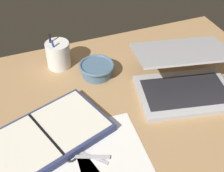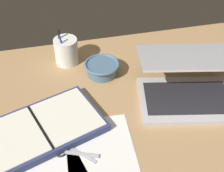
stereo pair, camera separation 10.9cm
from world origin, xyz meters
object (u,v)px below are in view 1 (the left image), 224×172
(bowl, at_px, (97,69))
(pen_cup, at_px, (58,55))
(planner, at_px, (46,136))
(laptop, at_px, (184,78))
(scissors, at_px, (77,154))

(bowl, distance_m, pen_cup, 0.17)
(bowl, distance_m, planner, 0.36)
(pen_cup, height_order, planner, pen_cup)
(laptop, distance_m, scissors, 0.48)
(bowl, distance_m, scissors, 0.40)
(planner, bearing_deg, scissors, -70.30)
(bowl, bearing_deg, scissors, -117.54)
(bowl, bearing_deg, planner, -135.24)
(pen_cup, distance_m, planner, 0.40)
(scissors, bearing_deg, laptop, 52.84)
(bowl, height_order, pen_cup, pen_cup)
(planner, xyz_separation_m, scissors, (0.08, -0.09, -0.01))
(laptop, xyz_separation_m, pen_cup, (-0.40, 0.31, 0.00))
(bowl, relative_size, planner, 0.31)
(planner, relative_size, scissors, 3.39)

